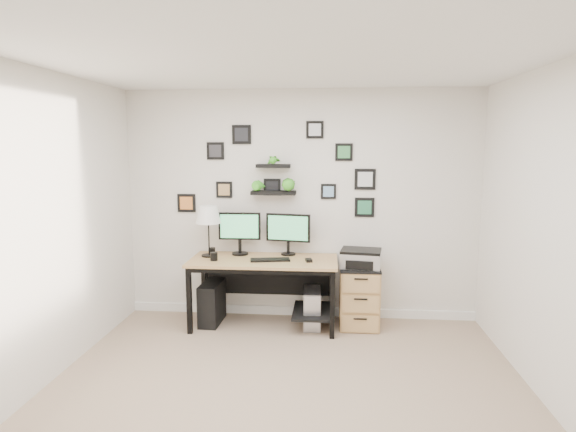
# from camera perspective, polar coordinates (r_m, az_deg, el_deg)

# --- Properties ---
(room) EXTENTS (4.00, 4.00, 4.00)m
(room) POSITION_cam_1_polar(r_m,az_deg,el_deg) (5.76, 1.44, -11.18)
(room) COLOR tan
(room) RESTS_ON ground
(desk) EXTENTS (1.60, 0.70, 0.75)m
(desk) POSITION_cam_1_polar(r_m,az_deg,el_deg) (5.31, -2.47, -6.36)
(desk) COLOR tan
(desk) RESTS_ON ground
(monitor_left) EXTENTS (0.47, 0.19, 0.48)m
(monitor_left) POSITION_cam_1_polar(r_m,az_deg,el_deg) (5.43, -5.76, -1.68)
(monitor_left) COLOR black
(monitor_left) RESTS_ON desk
(monitor_right) EXTENTS (0.50, 0.19, 0.47)m
(monitor_right) POSITION_cam_1_polar(r_m,az_deg,el_deg) (5.40, 0.01, -1.75)
(monitor_right) COLOR black
(monitor_right) RESTS_ON desk
(keyboard) EXTENTS (0.44, 0.21, 0.02)m
(keyboard) POSITION_cam_1_polar(r_m,az_deg,el_deg) (5.18, -2.13, -5.20)
(keyboard) COLOR black
(keyboard) RESTS_ON desk
(mouse) EXTENTS (0.08, 0.11, 0.03)m
(mouse) POSITION_cam_1_polar(r_m,az_deg,el_deg) (5.15, 2.47, -5.25)
(mouse) COLOR black
(mouse) RESTS_ON desk
(table_lamp) EXTENTS (0.28, 0.28, 0.57)m
(table_lamp) POSITION_cam_1_polar(r_m,az_deg,el_deg) (5.38, -9.43, 0.02)
(table_lamp) COLOR black
(table_lamp) RESTS_ON desk
(mug) EXTENTS (0.08, 0.08, 0.09)m
(mug) POSITION_cam_1_polar(r_m,az_deg,el_deg) (5.24, -8.77, -4.76)
(mug) COLOR black
(mug) RESTS_ON desk
(pen_cup) EXTENTS (0.06, 0.06, 0.08)m
(pen_cup) POSITION_cam_1_polar(r_m,az_deg,el_deg) (5.52, -8.95, -4.13)
(pen_cup) COLOR black
(pen_cup) RESTS_ON desk
(pc_tower_black) EXTENTS (0.22, 0.47, 0.46)m
(pc_tower_black) POSITION_cam_1_polar(r_m,az_deg,el_deg) (5.54, -9.01, -10.13)
(pc_tower_black) COLOR black
(pc_tower_black) RESTS_ON ground
(pc_tower_grey) EXTENTS (0.20, 0.42, 0.41)m
(pc_tower_grey) POSITION_cam_1_polar(r_m,az_deg,el_deg) (5.38, 2.88, -10.84)
(pc_tower_grey) COLOR gray
(pc_tower_grey) RESTS_ON ground
(file_cabinet) EXTENTS (0.43, 0.53, 0.67)m
(file_cabinet) POSITION_cam_1_polar(r_m,az_deg,el_deg) (5.42, 8.42, -9.36)
(file_cabinet) COLOR tan
(file_cabinet) RESTS_ON ground
(printer) EXTENTS (0.47, 0.39, 0.19)m
(printer) POSITION_cam_1_polar(r_m,az_deg,el_deg) (5.28, 8.63, -4.98)
(printer) COLOR silver
(printer) RESTS_ON file_cabinet
(wall_decor) EXTENTS (2.27, 0.18, 1.07)m
(wall_decor) POSITION_cam_1_polar(r_m,az_deg,el_deg) (5.40, -1.19, 4.87)
(wall_decor) COLOR black
(wall_decor) RESTS_ON ground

